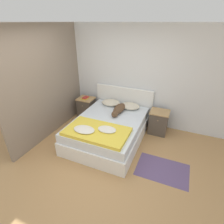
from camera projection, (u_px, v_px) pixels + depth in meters
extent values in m
plane|color=tan|center=(92.00, 168.00, 3.44)|extent=(16.00, 16.00, 0.00)
cube|color=silver|center=(129.00, 76.00, 4.59)|extent=(9.00, 0.06, 2.55)
cube|color=gray|center=(54.00, 81.00, 4.25)|extent=(0.06, 3.10, 2.55)
cube|color=white|center=(109.00, 133.00, 4.23)|extent=(1.54, 2.03, 0.33)
cube|color=silver|center=(109.00, 123.00, 4.10)|extent=(1.48, 1.97, 0.21)
cube|color=white|center=(124.00, 104.00, 4.93)|extent=(1.62, 0.04, 0.96)
cylinder|color=white|center=(124.00, 88.00, 4.70)|extent=(1.62, 0.06, 0.06)
cube|color=#4C4238|center=(86.00, 108.00, 5.14)|extent=(0.44, 0.39, 0.58)
cube|color=tan|center=(86.00, 99.00, 5.00)|extent=(0.46, 0.41, 0.03)
sphere|color=tan|center=(82.00, 106.00, 4.90)|extent=(0.02, 0.02, 0.02)
cube|color=#4C4238|center=(158.00, 123.00, 4.41)|extent=(0.44, 0.39, 0.58)
cube|color=tan|center=(160.00, 112.00, 4.27)|extent=(0.46, 0.41, 0.03)
sphere|color=tan|center=(158.00, 121.00, 4.17)|extent=(0.02, 0.02, 0.02)
ellipsoid|color=beige|center=(111.00, 103.00, 4.74)|extent=(0.50, 0.39, 0.13)
ellipsoid|color=beige|center=(130.00, 106.00, 4.56)|extent=(0.50, 0.39, 0.13)
cube|color=yellow|center=(97.00, 131.00, 3.56)|extent=(1.29, 0.75, 0.07)
ellipsoid|color=silver|center=(84.00, 129.00, 3.52)|extent=(0.45, 0.30, 0.06)
ellipsoid|color=silver|center=(107.00, 129.00, 3.52)|extent=(0.39, 0.26, 0.06)
ellipsoid|color=brown|center=(119.00, 108.00, 4.38)|extent=(0.24, 0.56, 0.17)
sphere|color=brown|center=(115.00, 114.00, 4.13)|extent=(0.15, 0.15, 0.15)
ellipsoid|color=brown|center=(114.00, 116.00, 4.08)|extent=(0.07, 0.08, 0.06)
cone|color=brown|center=(113.00, 112.00, 4.13)|extent=(0.05, 0.05, 0.05)
cone|color=brown|center=(116.00, 112.00, 4.10)|extent=(0.05, 0.05, 0.05)
ellipsoid|color=brown|center=(124.00, 106.00, 4.59)|extent=(0.16, 0.25, 0.06)
cube|color=gold|center=(85.00, 98.00, 4.97)|extent=(0.17, 0.23, 0.02)
cube|color=#AD2D28|center=(85.00, 97.00, 4.95)|extent=(0.14, 0.18, 0.03)
cube|color=#604C75|center=(162.00, 170.00, 3.39)|extent=(0.98, 0.68, 0.00)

